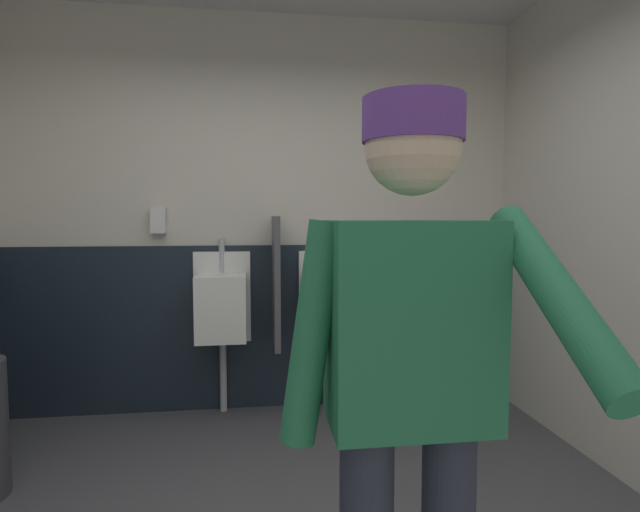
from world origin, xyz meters
The scene contains 7 objects.
wall_back centered at (0.00, 1.96, 1.42)m, with size 4.26×0.12×2.83m, color beige.
wainscot_band_back centered at (0.00, 1.88, 0.60)m, with size 3.66×0.03×1.19m, color #19232D.
urinal_left centered at (-0.31, 1.74, 0.78)m, with size 0.40×0.34×1.24m.
urinal_middle centered at (0.44, 1.74, 0.78)m, with size 0.40×0.34×1.24m.
privacy_divider_panel centered at (0.07, 1.67, 0.95)m, with size 0.04×0.40×0.90m, color #4C4C51.
person centered at (0.30, -0.59, 1.00)m, with size 0.63×0.60×1.68m.
soap_dispenser centered at (-0.74, 1.86, 1.37)m, with size 0.10×0.07×0.18m, color silver.
Camera 1 is at (-0.10, -1.80, 1.39)m, focal length 28.44 mm.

